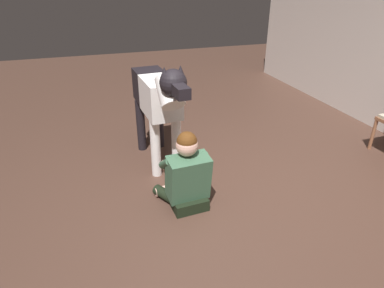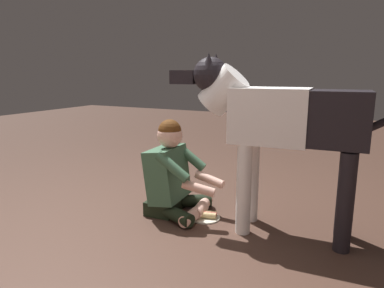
% 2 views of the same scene
% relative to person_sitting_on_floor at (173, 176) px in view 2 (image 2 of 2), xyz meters
% --- Properties ---
extents(ground_plane, '(15.21, 15.21, 0.00)m').
position_rel_person_sitting_on_floor_xyz_m(ground_plane, '(0.09, 0.29, -0.33)').
color(ground_plane, '#493026').
extents(person_sitting_on_floor, '(0.64, 0.58, 0.81)m').
position_rel_person_sitting_on_floor_xyz_m(person_sitting_on_floor, '(0.00, 0.00, 0.00)').
color(person_sitting_on_floor, black).
rests_on(person_sitting_on_floor, ground).
extents(large_dog, '(1.63, 0.40, 1.33)m').
position_rel_person_sitting_on_floor_xyz_m(large_dog, '(-0.86, -0.05, 0.52)').
color(large_dog, white).
rests_on(large_dog, ground).
extents(hot_dog_on_plate, '(0.24, 0.24, 0.06)m').
position_rel_person_sitting_on_floor_xyz_m(hot_dog_on_plate, '(-0.30, -0.02, -0.31)').
color(hot_dog_on_plate, silver).
rests_on(hot_dog_on_plate, ground).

